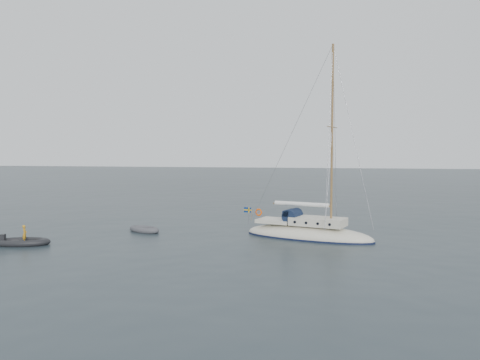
# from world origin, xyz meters

# --- Properties ---
(ground) EXTENTS (300.00, 300.00, 0.00)m
(ground) POSITION_xyz_m (0.00, 0.00, 0.00)
(ground) COLOR black
(ground) RESTS_ON ground
(sailboat) EXTENTS (9.47, 2.84, 13.49)m
(sailboat) POSITION_xyz_m (3.54, 0.65, 1.02)
(sailboat) COLOR silver
(sailboat) RESTS_ON ground
(dinghy) EXTENTS (2.83, 1.28, 0.41)m
(dinghy) POSITION_xyz_m (-8.42, 0.51, 0.18)
(dinghy) COLOR #4C4C51
(dinghy) RESTS_ON ground
(rib) EXTENTS (3.54, 1.61, 1.28)m
(rib) POSITION_xyz_m (-13.93, -5.73, 0.21)
(rib) COLOR black
(rib) RESTS_ON ground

